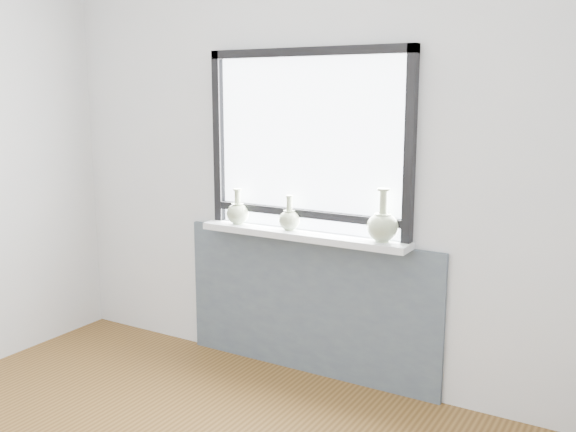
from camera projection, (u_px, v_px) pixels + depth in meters
The scene contains 7 objects.
back_wall at pixel (311, 162), 3.76m from camera, with size 3.60×0.02×2.60m, color silver.
apron_panel at pixel (307, 305), 3.90m from camera, with size 1.70×0.03×0.86m, color #515F69.
windowsill at pixel (302, 235), 3.75m from camera, with size 1.32×0.18×0.04m, color white.
window at pixel (308, 138), 3.70m from camera, with size 1.30×0.06×1.05m.
vase_a at pixel (238, 212), 3.96m from camera, with size 0.14×0.14×0.22m.
vase_b at pixel (289, 219), 3.78m from camera, with size 0.13×0.13×0.21m.
vase_c at pixel (383, 225), 3.49m from camera, with size 0.17×0.17×0.29m.
Camera 1 is at (1.79, -1.49, 1.70)m, focal length 40.00 mm.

